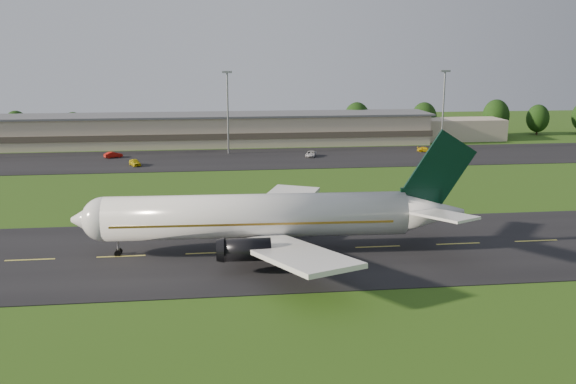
{
  "coord_description": "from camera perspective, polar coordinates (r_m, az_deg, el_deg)",
  "views": [
    {
      "loc": [
        0.44,
        -78.62,
        25.44
      ],
      "look_at": [
        11.08,
        8.0,
        6.0
      ],
      "focal_mm": 40.0,
      "sensor_mm": 36.0,
      "label": 1
    }
  ],
  "objects": [
    {
      "name": "apron",
      "position": [
        152.74,
        -7.08,
        2.89
      ],
      "size": [
        260.0,
        30.0,
        0.1
      ],
      "primitive_type": "cube",
      "color": "black",
      "rests_on": "ground"
    },
    {
      "name": "airliner",
      "position": [
        81.55,
        -2.2,
        -2.21
      ],
      "size": [
        51.29,
        42.15,
        15.57
      ],
      "rotation": [
        0.0,
        0.0,
        -0.04
      ],
      "color": "white",
      "rests_on": "ground"
    },
    {
      "name": "terminal",
      "position": [
        176.21,
        -5.04,
        5.52
      ],
      "size": [
        145.0,
        16.0,
        8.4
      ],
      "color": "beige",
      "rests_on": "ground"
    },
    {
      "name": "taxiway",
      "position": [
        82.62,
        -7.0,
        -5.44
      ],
      "size": [
        220.0,
        30.0,
        0.1
      ],
      "primitive_type": "cube",
      "color": "black",
      "rests_on": "ground"
    },
    {
      "name": "service_vehicle_a",
      "position": [
        146.95,
        -13.45,
        2.58
      ],
      "size": [
        3.34,
        4.73,
        1.49
      ],
      "primitive_type": "imported",
      "rotation": [
        0.0,
        0.0,
        0.4
      ],
      "color": "#C2AF0B",
      "rests_on": "apron"
    },
    {
      "name": "service_vehicle_c",
      "position": [
        155.3,
        2.05,
        3.41
      ],
      "size": [
        3.47,
        5.22,
        1.33
      ],
      "primitive_type": "imported",
      "rotation": [
        0.0,
        0.0,
        -0.29
      ],
      "color": "silver",
      "rests_on": "apron"
    },
    {
      "name": "service_vehicle_d",
      "position": [
        166.2,
        12.13,
        3.72
      ],
      "size": [
        4.57,
        3.06,
        1.23
      ],
      "primitive_type": "imported",
      "rotation": [
        0.0,
        0.0,
        1.22
      ],
      "color": "gold",
      "rests_on": "apron"
    },
    {
      "name": "light_mast_centre",
      "position": [
        159.19,
        -5.39,
        7.93
      ],
      "size": [
        2.4,
        1.2,
        20.35
      ],
      "color": "gray",
      "rests_on": "ground"
    },
    {
      "name": "light_mast_east",
      "position": [
        169.91,
        13.67,
        7.92
      ],
      "size": [
        2.4,
        1.2,
        20.35
      ],
      "color": "gray",
      "rests_on": "ground"
    },
    {
      "name": "tree_line",
      "position": [
        190.98,
        6.76,
        6.41
      ],
      "size": [
        197.92,
        8.21,
        10.81
      ],
      "color": "black",
      "rests_on": "ground"
    },
    {
      "name": "ground",
      "position": [
        82.63,
        -7.0,
        -5.47
      ],
      "size": [
        360.0,
        360.0,
        0.0
      ],
      "primitive_type": "plane",
      "color": "#284E13",
      "rests_on": "ground"
    },
    {
      "name": "service_vehicle_b",
      "position": [
        159.22,
        -15.27,
        3.21
      ],
      "size": [
        4.49,
        3.39,
        1.42
      ],
      "primitive_type": "imported",
      "rotation": [
        0.0,
        0.0,
        2.08
      ],
      "color": "#A3120A",
      "rests_on": "apron"
    }
  ]
}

